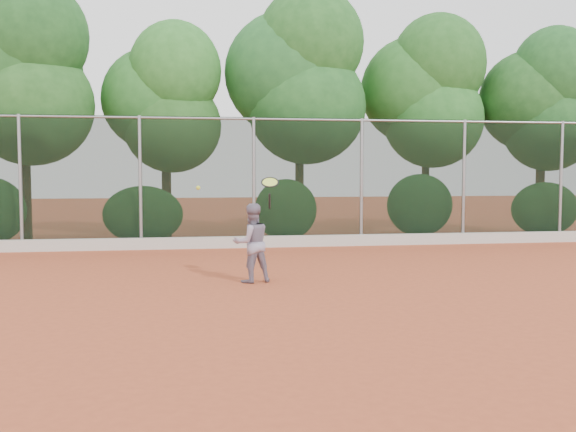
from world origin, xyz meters
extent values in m
plane|color=#A84727|center=(0.00, 0.00, 0.00)|extent=(80.00, 80.00, 0.00)
cube|color=#BCB8AE|center=(0.00, 6.82, 0.15)|extent=(24.00, 0.20, 0.30)
imported|color=gray|center=(-0.61, 1.42, 0.73)|extent=(0.83, 0.72, 1.46)
cube|color=black|center=(0.00, 7.00, 1.75)|extent=(24.00, 0.01, 3.50)
cylinder|color=gray|center=(0.00, 7.00, 3.45)|extent=(24.00, 0.06, 0.06)
cylinder|color=gray|center=(-6.00, 7.00, 1.75)|extent=(0.09, 0.09, 3.50)
cylinder|color=gray|center=(-3.00, 7.00, 1.75)|extent=(0.09, 0.09, 3.50)
cylinder|color=gray|center=(0.00, 7.00, 1.75)|extent=(0.09, 0.09, 3.50)
cylinder|color=gray|center=(3.00, 7.00, 1.75)|extent=(0.09, 0.09, 3.50)
cylinder|color=gray|center=(6.00, 7.00, 1.75)|extent=(0.09, 0.09, 3.50)
cylinder|color=gray|center=(9.00, 7.00, 1.75)|extent=(0.09, 0.09, 3.50)
cylinder|color=#3A2416|center=(-6.30, 8.90, 1.45)|extent=(0.24, 0.24, 2.90)
ellipsoid|color=#34702A|center=(-6.10, 8.80, 3.90)|extent=(3.50, 2.90, 3.40)
ellipsoid|color=#296325|center=(-6.60, 9.10, 4.90)|extent=(3.80, 3.10, 3.70)
ellipsoid|color=#286426|center=(-6.00, 8.70, 5.80)|extent=(3.10, 2.60, 3.20)
cylinder|color=#402718|center=(-2.40, 9.30, 1.20)|extent=(0.28, 0.28, 2.40)
ellipsoid|color=#21501B|center=(-2.20, 9.20, 3.40)|extent=(2.90, 2.40, 2.80)
ellipsoid|color=#215C1F|center=(-2.70, 9.50, 4.20)|extent=(3.20, 2.70, 3.10)
ellipsoid|color=#256322|center=(-2.10, 9.00, 5.00)|extent=(2.70, 2.30, 2.90)
cylinder|color=#412E19|center=(1.60, 9.00, 1.50)|extent=(0.26, 0.26, 3.00)
ellipsoid|color=#2D722B|center=(1.80, 8.90, 4.00)|extent=(3.60, 3.00, 3.50)
ellipsoid|color=#2C732E|center=(1.30, 9.20, 5.00)|extent=(3.90, 3.20, 3.80)
ellipsoid|color=#32752C|center=(1.90, 8.80, 5.90)|extent=(3.20, 2.70, 3.30)
cylinder|color=#3C2617|center=(5.70, 9.20, 1.35)|extent=(0.24, 0.24, 2.70)
ellipsoid|color=#205A1F|center=(5.90, 9.10, 3.70)|extent=(3.20, 2.70, 3.10)
ellipsoid|color=#20571D|center=(5.40, 9.40, 4.60)|extent=(3.50, 2.90, 3.40)
ellipsoid|color=#1E501B|center=(6.00, 9.00, 5.40)|extent=(3.00, 2.50, 3.10)
cylinder|color=#482A1B|center=(9.40, 8.80, 1.25)|extent=(0.28, 0.28, 2.50)
ellipsoid|color=#276325|center=(9.60, 8.70, 3.50)|extent=(3.00, 2.50, 2.90)
ellipsoid|color=#2C6627|center=(9.10, 9.00, 4.30)|extent=(3.30, 2.80, 3.20)
ellipsoid|color=#276727|center=(9.70, 8.60, 5.10)|extent=(2.80, 2.40, 3.00)
ellipsoid|color=#2E6827|center=(-3.00, 7.80, 0.85)|extent=(2.20, 1.16, 1.60)
ellipsoid|color=#33702A|center=(1.00, 7.80, 0.95)|extent=(1.80, 1.04, 1.76)
ellipsoid|color=#2A6928|center=(5.00, 7.80, 1.05)|extent=(2.00, 1.10, 1.84)
ellipsoid|color=#2C6627|center=(9.00, 7.80, 0.90)|extent=(2.16, 1.12, 1.64)
cylinder|color=black|center=(-0.28, 1.44, 1.50)|extent=(0.06, 0.22, 0.30)
torus|color=black|center=(-0.28, 1.38, 1.85)|extent=(0.36, 0.33, 0.20)
cylinder|color=#CEE643|center=(-0.28, 1.38, 1.85)|extent=(0.31, 0.27, 0.16)
sphere|color=#CBDB31|center=(-1.59, 0.84, 1.76)|extent=(0.07, 0.07, 0.07)
camera|label=1|loc=(-1.76, -10.27, 2.05)|focal=40.00mm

